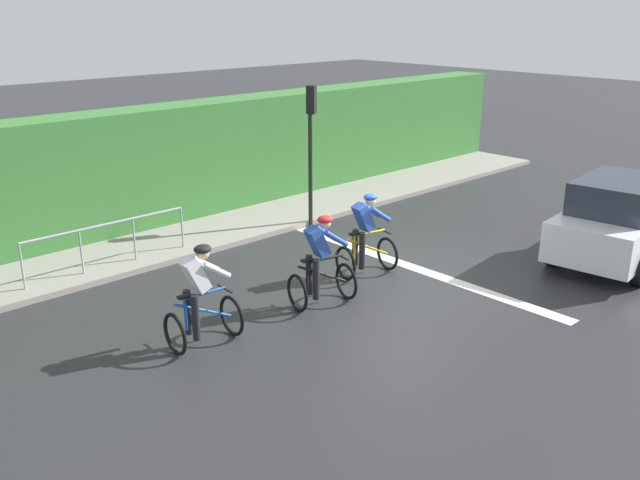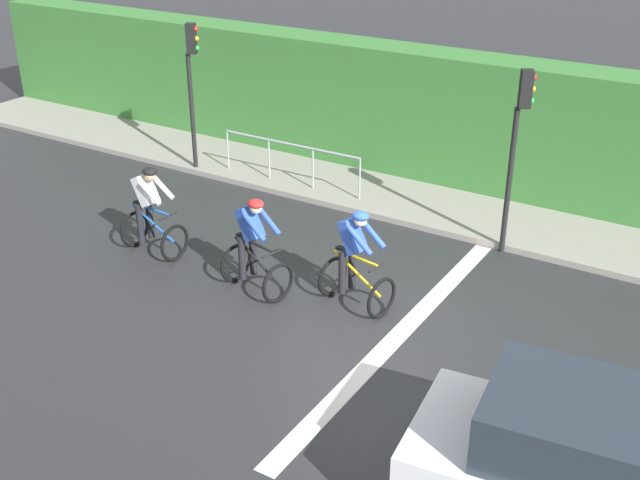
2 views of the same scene
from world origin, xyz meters
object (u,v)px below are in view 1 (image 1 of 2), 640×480
Objects in this scene: cyclist_second at (321,263)px; pedestrian_railing_kerbside at (107,235)px; cyclist_mid at (366,237)px; traffic_light_near_crossing at (311,134)px; cyclist_lead at (200,299)px; car_white at (620,219)px.

cyclist_second reaches higher than pedestrian_railing_kerbside.
cyclist_second and cyclist_mid have the same top height.
traffic_light_near_crossing is at bearing -40.29° from cyclist_second.
traffic_light_near_crossing is 5.24m from pedestrian_railing_kerbside.
cyclist_lead is at bearing 94.22° from cyclist_mid.
car_white is 1.28× the size of traffic_light_near_crossing.
cyclist_second is 6.67m from car_white.
car_white is (-2.96, -4.55, 0.08)m from cyclist_mid.
traffic_light_near_crossing is at bearing -57.78° from cyclist_lead.
cyclist_second is 4.90m from traffic_light_near_crossing.
cyclist_lead is 1.00× the size of cyclist_mid.
cyclist_mid is 0.48× the size of pedestrian_railing_kerbside.
cyclist_second is 0.48× the size of pedestrian_railing_kerbside.
car_white is (-2.50, -6.18, 0.08)m from cyclist_second.
car_white is at bearing -152.56° from traffic_light_near_crossing.
traffic_light_near_crossing reaches higher than cyclist_lead.
pedestrian_railing_kerbside is at bearing 26.15° from cyclist_second.
traffic_light_near_crossing reaches higher than cyclist_mid.
car_white reaches higher than cyclist_mid.
traffic_light_near_crossing reaches higher than cyclist_second.
cyclist_lead is 2.40m from cyclist_second.
cyclist_mid is 5.10m from pedestrian_railing_kerbside.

